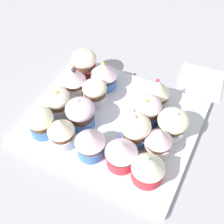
{
  "coord_description": "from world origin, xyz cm",
  "views": [
    {
      "loc": [
        37.25,
        18.88,
        55.94
      ],
      "look_at": [
        0.0,
        0.0,
        4.2
      ],
      "focal_mm": 48.84,
      "sensor_mm": 36.0,
      "label": 1
    }
  ],
  "objects_px": {
    "cupcake_2": "(57,101)",
    "cupcake_4": "(104,74)",
    "cupcake_0": "(84,63)",
    "cupcake_1": "(73,80)",
    "cupcake_9": "(157,92)",
    "cupcake_6": "(80,113)",
    "cupcake_7": "(61,131)",
    "cupcake_14": "(159,141)",
    "baking_tray": "(112,122)",
    "cupcake_11": "(135,130)",
    "cupcake_3": "(41,122)",
    "cupcake_15": "(148,167)",
    "napkin": "(201,81)",
    "cupcake_5": "(95,92)",
    "cupcake_8": "(91,143)",
    "cupcake_10": "(147,110)",
    "cupcake_12": "(121,153)",
    "cupcake_13": "(173,124)"
  },
  "relations": [
    {
      "from": "cupcake_12",
      "to": "cupcake_8",
      "type": "bearing_deg",
      "value": -82.92
    },
    {
      "from": "baking_tray",
      "to": "cupcake_11",
      "type": "xyz_separation_m",
      "value": [
        0.03,
        0.07,
        0.04
      ]
    },
    {
      "from": "cupcake_8",
      "to": "cupcake_15",
      "type": "relative_size",
      "value": 1.02
    },
    {
      "from": "baking_tray",
      "to": "napkin",
      "type": "height_order",
      "value": "baking_tray"
    },
    {
      "from": "cupcake_5",
      "to": "cupcake_8",
      "type": "bearing_deg",
      "value": 26.07
    },
    {
      "from": "cupcake_0",
      "to": "cupcake_9",
      "type": "xyz_separation_m",
      "value": [
        0.01,
        0.2,
        -0.0
      ]
    },
    {
      "from": "cupcake_3",
      "to": "cupcake_15",
      "type": "bearing_deg",
      "value": 90.74
    },
    {
      "from": "cupcake_6",
      "to": "cupcake_8",
      "type": "bearing_deg",
      "value": 45.47
    },
    {
      "from": "cupcake_3",
      "to": "cupcake_14",
      "type": "height_order",
      "value": "same"
    },
    {
      "from": "cupcake_10",
      "to": "cupcake_5",
      "type": "bearing_deg",
      "value": -90.02
    },
    {
      "from": "baking_tray",
      "to": "cupcake_4",
      "type": "distance_m",
      "value": 0.12
    },
    {
      "from": "cupcake_9",
      "to": "napkin",
      "type": "xyz_separation_m",
      "value": [
        -0.13,
        0.08,
        -0.05
      ]
    },
    {
      "from": "baking_tray",
      "to": "napkin",
      "type": "xyz_separation_m",
      "value": [
        -0.22,
        0.14,
        -0.0
      ]
    },
    {
      "from": "cupcake_6",
      "to": "cupcake_7",
      "type": "relative_size",
      "value": 0.94
    },
    {
      "from": "baking_tray",
      "to": "cupcake_8",
      "type": "relative_size",
      "value": 4.8
    },
    {
      "from": "cupcake_7",
      "to": "cupcake_14",
      "type": "xyz_separation_m",
      "value": [
        -0.07,
        0.19,
        -0.0
      ]
    },
    {
      "from": "cupcake_0",
      "to": "cupcake_1",
      "type": "bearing_deg",
      "value": 6.97
    },
    {
      "from": "cupcake_4",
      "to": "cupcake_6",
      "type": "bearing_deg",
      "value": 4.42
    },
    {
      "from": "cupcake_7",
      "to": "cupcake_11",
      "type": "xyz_separation_m",
      "value": [
        -0.07,
        0.13,
        -0.0
      ]
    },
    {
      "from": "cupcake_2",
      "to": "cupcake_8",
      "type": "bearing_deg",
      "value": 62.3
    },
    {
      "from": "cupcake_15",
      "to": "cupcake_0",
      "type": "bearing_deg",
      "value": -127.64
    },
    {
      "from": "cupcake_10",
      "to": "cupcake_1",
      "type": "bearing_deg",
      "value": -91.11
    },
    {
      "from": "cupcake_8",
      "to": "cupcake_12",
      "type": "relative_size",
      "value": 1.1
    },
    {
      "from": "cupcake_5",
      "to": "cupcake_10",
      "type": "height_order",
      "value": "cupcake_10"
    },
    {
      "from": "cupcake_3",
      "to": "cupcake_9",
      "type": "bearing_deg",
      "value": 135.28
    },
    {
      "from": "cupcake_7",
      "to": "cupcake_9",
      "type": "xyz_separation_m",
      "value": [
        -0.19,
        0.13,
        -0.0
      ]
    },
    {
      "from": "cupcake_5",
      "to": "cupcake_15",
      "type": "xyz_separation_m",
      "value": [
        0.13,
        0.19,
        0.01
      ]
    },
    {
      "from": "cupcake_6",
      "to": "cupcake_4",
      "type": "bearing_deg",
      "value": -175.58
    },
    {
      "from": "cupcake_5",
      "to": "cupcake_10",
      "type": "relative_size",
      "value": 0.82
    },
    {
      "from": "cupcake_8",
      "to": "cupcake_9",
      "type": "height_order",
      "value": "cupcake_8"
    },
    {
      "from": "cupcake_1",
      "to": "napkin",
      "type": "relative_size",
      "value": 0.74
    },
    {
      "from": "cupcake_10",
      "to": "cupcake_14",
      "type": "height_order",
      "value": "cupcake_10"
    },
    {
      "from": "cupcake_3",
      "to": "cupcake_13",
      "type": "distance_m",
      "value": 0.28
    },
    {
      "from": "cupcake_10",
      "to": "cupcake_15",
      "type": "bearing_deg",
      "value": 23.64
    },
    {
      "from": "cupcake_4",
      "to": "cupcake_13",
      "type": "relative_size",
      "value": 1.08
    },
    {
      "from": "baking_tray",
      "to": "cupcake_6",
      "type": "height_order",
      "value": "cupcake_6"
    },
    {
      "from": "cupcake_0",
      "to": "cupcake_13",
      "type": "distance_m",
      "value": 0.27
    },
    {
      "from": "cupcake_11",
      "to": "cupcake_15",
      "type": "height_order",
      "value": "same"
    },
    {
      "from": "cupcake_0",
      "to": "cupcake_7",
      "type": "height_order",
      "value": "cupcake_7"
    },
    {
      "from": "cupcake_2",
      "to": "cupcake_4",
      "type": "bearing_deg",
      "value": 154.91
    },
    {
      "from": "cupcake_1",
      "to": "cupcake_5",
      "type": "bearing_deg",
      "value": 86.51
    },
    {
      "from": "cupcake_2",
      "to": "cupcake_11",
      "type": "height_order",
      "value": "cupcake_11"
    },
    {
      "from": "cupcake_10",
      "to": "cupcake_12",
      "type": "relative_size",
      "value": 1.04
    },
    {
      "from": "cupcake_2",
      "to": "cupcake_3",
      "type": "height_order",
      "value": "cupcake_3"
    },
    {
      "from": "cupcake_11",
      "to": "cupcake_15",
      "type": "distance_m",
      "value": 0.09
    },
    {
      "from": "cupcake_6",
      "to": "cupcake_12",
      "type": "xyz_separation_m",
      "value": [
        0.05,
        0.12,
        0.0
      ]
    },
    {
      "from": "cupcake_3",
      "to": "cupcake_10",
      "type": "bearing_deg",
      "value": 124.93
    },
    {
      "from": "cupcake_11",
      "to": "cupcake_8",
      "type": "bearing_deg",
      "value": -42.17
    },
    {
      "from": "cupcake_2",
      "to": "cupcake_7",
      "type": "xyz_separation_m",
      "value": [
        0.07,
        0.06,
        0.01
      ]
    },
    {
      "from": "cupcake_8",
      "to": "cupcake_2",
      "type": "bearing_deg",
      "value": -117.7
    }
  ]
}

